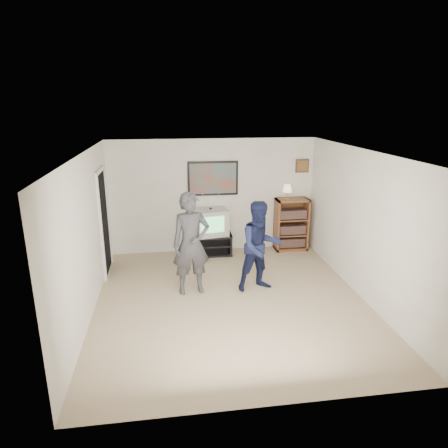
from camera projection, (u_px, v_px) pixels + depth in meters
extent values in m
cube|color=#927B5C|center=(231.00, 301.00, 6.79)|extent=(4.50, 5.00, 0.01)
cube|color=white|center=(232.00, 153.00, 6.06)|extent=(4.50, 5.00, 0.01)
cube|color=beige|center=(213.00, 196.00, 8.79)|extent=(4.50, 0.01, 2.50)
cube|color=beige|center=(87.00, 237.00, 6.12)|extent=(0.01, 5.00, 2.50)
cube|color=beige|center=(363.00, 225.00, 6.73)|extent=(0.01, 5.00, 2.50)
cube|color=black|center=(211.00, 235.00, 8.76)|extent=(0.93, 0.53, 0.04)
cube|color=black|center=(211.00, 253.00, 8.88)|extent=(0.93, 0.53, 0.04)
cube|color=black|center=(191.00, 245.00, 8.76)|extent=(0.05, 0.49, 0.46)
cube|color=black|center=(230.00, 243.00, 8.88)|extent=(0.05, 0.49, 0.46)
imported|color=#363639|center=(191.00, 244.00, 6.86)|extent=(0.71, 0.52, 1.80)
imported|color=#151A39|center=(260.00, 246.00, 6.99)|extent=(0.90, 0.76, 1.63)
cube|color=white|center=(187.00, 224.00, 6.99)|extent=(0.08, 0.14, 0.04)
cube|color=white|center=(258.00, 232.00, 7.20)|extent=(0.07, 0.13, 0.04)
cube|color=black|center=(213.00, 178.00, 8.65)|extent=(1.10, 0.03, 0.75)
cube|color=white|center=(187.00, 165.00, 8.49)|extent=(0.28, 0.02, 0.14)
cube|color=#412014|center=(302.00, 166.00, 8.86)|extent=(0.30, 0.03, 0.30)
cube|color=black|center=(104.00, 223.00, 7.70)|extent=(0.03, 0.85, 2.00)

